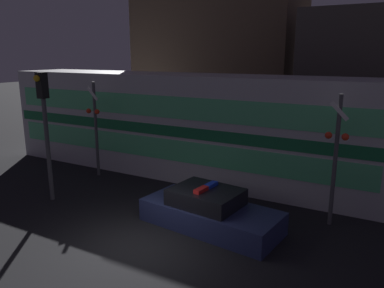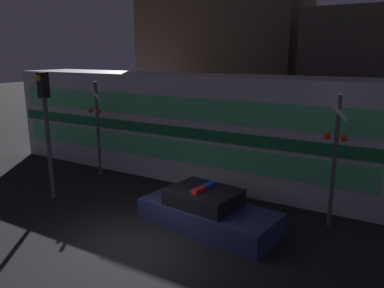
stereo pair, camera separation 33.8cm
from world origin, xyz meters
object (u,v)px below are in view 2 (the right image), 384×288
train (181,124)px  traffic_light_corner (46,117)px  police_car (207,212)px  crossing_signal_near (335,156)px

train → traffic_light_corner: traffic_light_corner is taller
police_car → crossing_signal_near: 4.24m
train → crossing_signal_near: 7.41m
traffic_light_corner → crossing_signal_near: bearing=16.6°
crossing_signal_near → police_car: bearing=-148.6°
police_car → traffic_light_corner: 6.72m
train → traffic_light_corner: 5.81m
train → crossing_signal_near: size_ratio=4.21×
crossing_signal_near → traffic_light_corner: traffic_light_corner is taller
police_car → traffic_light_corner: (-6.15, -0.81, 2.58)m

